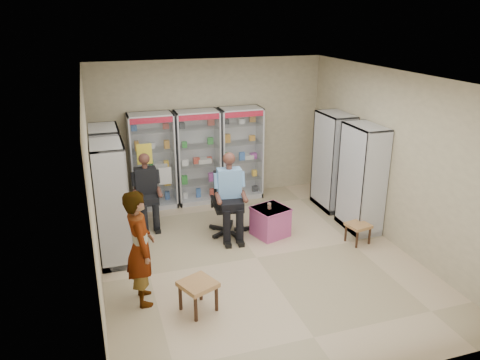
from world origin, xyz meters
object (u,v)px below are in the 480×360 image
object	(u,v)px
cabinet_back_mid	(198,157)
standing_man	(140,248)
cabinet_left_far	(108,181)
office_chair	(228,204)
cabinet_left_near	(112,203)
woven_stool_a	(358,233)
cabinet_back_left	(153,162)
cabinet_right_far	(333,161)
woven_stool_b	(198,296)
seated_shopkeeper	(229,197)
pink_trunk	(270,222)
cabinet_back_right	(241,153)
wooden_chair	(147,200)
cabinet_right_near	(362,179)

from	to	relation	value
cabinet_back_mid	standing_man	xyz separation A→B (m)	(-1.60, -3.39, -0.16)
cabinet_left_far	office_chair	size ratio (longest dim) A/B	1.72
cabinet_left_near	woven_stool_a	world-z (taller)	cabinet_left_near
cabinet_back_left	standing_man	world-z (taller)	cabinet_back_left
cabinet_right_far	woven_stool_a	bearing A→B (deg)	168.59
cabinet_back_mid	standing_man	world-z (taller)	cabinet_back_mid
office_chair	woven_stool_b	xyz separation A→B (m)	(-1.09, -2.19, -0.36)
cabinet_back_mid	seated_shopkeeper	bearing A→B (deg)	-84.13
pink_trunk	cabinet_right_far	bearing A→B (deg)	27.17
cabinet_back_right	cabinet_right_far	distance (m)	1.98
office_chair	standing_man	bearing A→B (deg)	-129.35
woven_stool_a	cabinet_left_near	bearing A→B (deg)	169.91
office_chair	standing_man	distance (m)	2.49
cabinet_left_near	pink_trunk	distance (m)	2.85
cabinet_back_mid	cabinet_left_far	distance (m)	2.10
woven_stool_a	cabinet_back_left	bearing A→B (deg)	139.17
wooden_chair	woven_stool_a	size ratio (longest dim) A/B	2.57
office_chair	cabinet_left_near	bearing A→B (deg)	-163.44
cabinet_right_far	cabinet_left_far	distance (m)	4.46
seated_shopkeeper	cabinet_left_near	bearing A→B (deg)	-164.80
woven_stool_a	cabinet_right_near	bearing A→B (deg)	58.32
cabinet_left_far	woven_stool_b	world-z (taller)	cabinet_left_far
cabinet_back_right	cabinet_left_far	xyz separation A→B (m)	(-2.83, -0.93, 0.00)
cabinet_back_right	standing_man	world-z (taller)	cabinet_back_right
woven_stool_a	woven_stool_b	world-z (taller)	woven_stool_b
cabinet_right_far	cabinet_left_far	bearing A→B (deg)	87.43
cabinet_back_left	cabinet_right_far	size ratio (longest dim) A/B	1.00
cabinet_right_far	woven_stool_b	distance (m)	4.50
cabinet_left_near	office_chair	size ratio (longest dim) A/B	1.72
standing_man	woven_stool_a	bearing A→B (deg)	-82.48
cabinet_right_far	pink_trunk	world-z (taller)	cabinet_right_far
cabinet_back_left	cabinet_back_right	bearing A→B (deg)	0.00
cabinet_back_left	wooden_chair	bearing A→B (deg)	-108.90
cabinet_back_mid	woven_stool_a	distance (m)	3.66
cabinet_right_far	cabinet_left_near	xyz separation A→B (m)	(-4.46, -0.90, 0.00)
cabinet_right_far	cabinet_right_near	distance (m)	1.10
cabinet_back_left	cabinet_back_right	world-z (taller)	same
cabinet_back_left	woven_stool_b	size ratio (longest dim) A/B	4.53
cabinet_left_far	cabinet_right_near	bearing A→B (deg)	73.75
seated_shopkeeper	woven_stool_a	xyz separation A→B (m)	(2.07, -1.05, -0.56)
cabinet_left_far	cabinet_left_near	bearing A→B (deg)	-0.00
cabinet_right_near	seated_shopkeeper	bearing A→B (deg)	77.92
cabinet_right_far	cabinet_back_mid	bearing A→B (deg)	66.35
cabinet_back_mid	standing_man	size ratio (longest dim) A/B	1.19
cabinet_back_right	standing_man	xyz separation A→B (m)	(-2.55, -3.39, -0.16)
cabinet_left_far	standing_man	xyz separation A→B (m)	(0.28, -2.46, -0.16)
woven_stool_b	woven_stool_a	bearing A→B (deg)	19.09
seated_shopkeeper	cabinet_left_far	bearing A→B (deg)	165.60
cabinet_right_near	pink_trunk	distance (m)	1.87
seated_shopkeeper	standing_man	distance (m)	2.44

